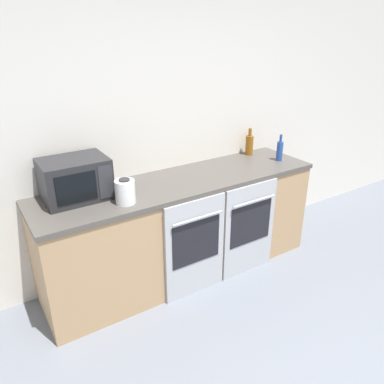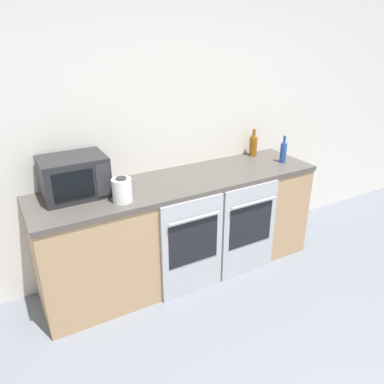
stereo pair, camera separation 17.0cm
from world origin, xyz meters
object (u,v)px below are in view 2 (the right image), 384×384
(oven_right, at_px, (249,230))
(bottle_amber, at_px, (253,145))
(oven_left, at_px, (193,248))
(bottle_blue, at_px, (283,152))
(kettle, at_px, (122,190))
(microwave, at_px, (74,177))

(oven_right, height_order, bottle_amber, bottle_amber)
(oven_left, bearing_deg, bottle_amber, 28.76)
(oven_left, height_order, oven_right, same)
(bottle_blue, bearing_deg, kettle, -176.94)
(bottle_blue, xyz_separation_m, kettle, (-1.67, -0.09, -0.01))
(microwave, height_order, bottle_blue, microwave)
(oven_right, height_order, kettle, kettle)
(bottle_blue, relative_size, kettle, 1.36)
(kettle, bearing_deg, oven_left, -18.55)
(bottle_blue, height_order, bottle_amber, bottle_amber)
(oven_right, bearing_deg, microwave, 161.90)
(oven_right, bearing_deg, bottle_amber, 52.09)
(microwave, xyz_separation_m, kettle, (0.28, -0.28, -0.07))
(oven_right, xyz_separation_m, bottle_amber, (0.44, 0.57, 0.59))
(oven_left, relative_size, microwave, 1.83)
(microwave, relative_size, bottle_amber, 1.76)
(oven_left, height_order, kettle, kettle)
(bottle_amber, height_order, kettle, bottle_amber)
(bottle_amber, bearing_deg, oven_right, -127.91)
(microwave, relative_size, kettle, 2.53)
(bottle_blue, distance_m, kettle, 1.68)
(oven_left, xyz_separation_m, kettle, (-0.51, 0.17, 0.57))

